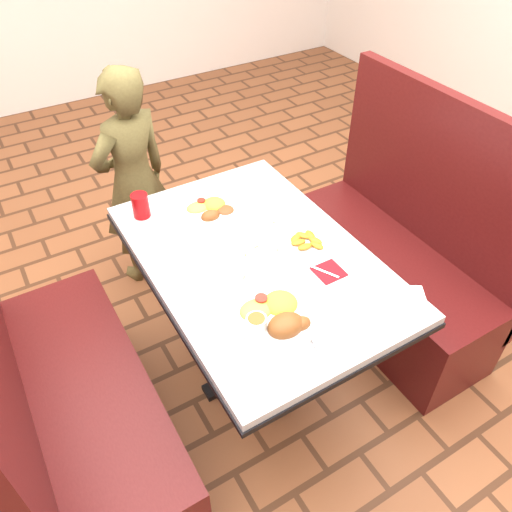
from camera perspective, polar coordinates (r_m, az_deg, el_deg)
name	(u,v)px	position (r m, az deg, el deg)	size (l,w,h in m)	color
dining_table	(256,274)	(2.00, 0.00, -2.05)	(0.81, 1.21, 0.75)	#B7B9BC
booth_bench_left	(77,408)	(2.11, -19.75, -16.06)	(0.47, 1.20, 1.17)	#501312
booth_bench_right	(392,265)	(2.61, 15.24, -0.95)	(0.47, 1.20, 1.17)	#501312
diner_person	(134,182)	(2.69, -13.77, 8.23)	(0.44, 0.29, 1.21)	brown
near_dinner_plate	(278,313)	(1.69, 2.49, -6.50)	(0.30, 0.30, 0.09)	white
far_dinner_plate	(211,208)	(2.15, -5.16, 5.52)	(0.25, 0.25, 0.06)	white
plantain_plate	(306,242)	(1.99, 5.79, 1.59)	(0.19, 0.19, 0.03)	white
maroon_napkin	(329,272)	(1.89, 8.34, -1.78)	(0.11, 0.11, 0.00)	maroon
spoon_utensil	(324,272)	(1.88, 7.74, -1.77)	(0.01, 0.12, 0.00)	silver
red_tumbler	(141,205)	(2.16, -13.05, 5.64)	(0.07, 0.07, 0.11)	#B00B0F
paper_napkin	(399,301)	(1.83, 15.98, -4.97)	(0.19, 0.15, 0.01)	white
knife_utensil	(289,325)	(1.68, 3.80, -7.86)	(0.01, 0.17, 0.00)	silver
fork_utensil	(310,332)	(1.67, 6.19, -8.67)	(0.01, 0.15, 0.00)	silver
lettuce_shreds	(257,244)	(1.99, 0.11, 1.40)	(0.28, 0.32, 0.00)	#7EB548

